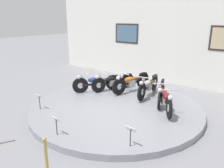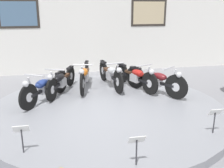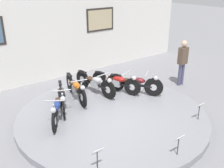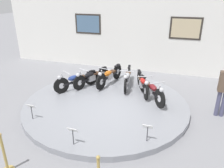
% 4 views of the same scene
% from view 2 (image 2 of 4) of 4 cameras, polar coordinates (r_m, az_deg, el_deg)
% --- Properties ---
extents(ground_plane, '(60.00, 60.00, 0.00)m').
position_cam_2_polar(ground_plane, '(6.48, -1.08, -6.24)').
color(ground_plane, gray).
extents(display_platform, '(5.70, 5.70, 0.18)m').
position_cam_2_polar(display_platform, '(6.45, -1.09, -5.50)').
color(display_platform, gray).
rests_on(display_platform, ground_plane).
extents(back_wall, '(14.00, 0.22, 4.05)m').
position_cam_2_polar(back_wall, '(10.13, -5.56, 13.95)').
color(back_wall, white).
rests_on(back_wall, ground_plane).
extents(motorcycle_blue, '(1.13, 1.68, 0.79)m').
position_cam_2_polar(motorcycle_blue, '(6.81, -14.42, -0.60)').
color(motorcycle_blue, black).
rests_on(motorcycle_blue, display_platform).
extents(motorcycle_black, '(0.83, 1.82, 0.78)m').
position_cam_2_polar(motorcycle_black, '(7.32, -11.03, 0.80)').
color(motorcycle_black, black).
rests_on(motorcycle_black, display_platform).
extents(motorcycle_orange, '(0.58, 1.99, 0.81)m').
position_cam_2_polar(motorcycle_orange, '(7.65, -6.00, 1.93)').
color(motorcycle_orange, black).
rests_on(motorcycle_orange, display_platform).
extents(motorcycle_silver, '(0.54, 2.00, 0.81)m').
position_cam_2_polar(motorcycle_silver, '(7.76, -0.28, 2.21)').
color(motorcycle_silver, black).
rests_on(motorcycle_silver, display_platform).
extents(motorcycle_red, '(0.79, 1.86, 0.79)m').
position_cam_2_polar(motorcycle_red, '(7.62, 5.18, 1.75)').
color(motorcycle_red, black).
rests_on(motorcycle_red, display_platform).
extents(motorcycle_maroon, '(1.19, 1.68, 0.80)m').
position_cam_2_polar(motorcycle_maroon, '(7.25, 9.52, 0.89)').
color(motorcycle_maroon, black).
rests_on(motorcycle_maroon, display_platform).
extents(info_placard_front_left, '(0.26, 0.11, 0.51)m').
position_cam_2_polar(info_placard_front_left, '(4.59, -19.11, -9.97)').
color(info_placard_front_left, '#333338').
rests_on(info_placard_front_left, display_platform).
extents(info_placard_front_centre, '(0.26, 0.11, 0.51)m').
position_cam_2_polar(info_placard_front_centre, '(4.06, 5.40, -12.80)').
color(info_placard_front_centre, '#333338').
rests_on(info_placard_front_centre, display_platform).
extents(info_placard_front_right, '(0.26, 0.11, 0.51)m').
position_cam_2_polar(info_placard_front_right, '(5.34, 21.50, -6.38)').
color(info_placard_front_right, '#333338').
rests_on(info_placard_front_right, display_platform).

